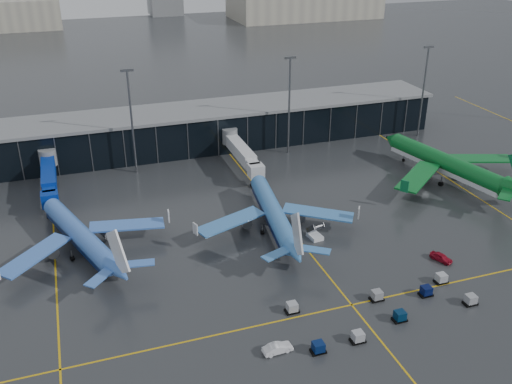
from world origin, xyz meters
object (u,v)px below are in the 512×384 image
object	(u,v)px
baggage_carts	(387,308)
mobile_airstair	(315,235)
airliner_klm_near	(273,202)
service_van_red	(441,257)
service_van_white	(278,348)
airliner_aer_lingus	(447,153)
airliner_arkefly	(78,224)

from	to	relation	value
baggage_carts	mobile_airstair	size ratio (longest dim) A/B	8.77
airliner_klm_near	baggage_carts	xyz separation A→B (m)	(7.55, -31.30, -5.11)
service_van_red	mobile_airstair	bearing A→B (deg)	118.64
baggage_carts	mobile_airstair	bearing A→B (deg)	92.81
airliner_klm_near	baggage_carts	size ratio (longest dim) A/B	1.26
mobile_airstair	baggage_carts	bearing A→B (deg)	-93.87
baggage_carts	service_van_white	bearing A→B (deg)	-171.39
mobile_airstair	service_van_white	bearing A→B (deg)	-130.10
service_van_red	airliner_aer_lingus	bearing A→B (deg)	31.76
baggage_carts	mobile_airstair	xyz separation A→B (m)	(-1.22, 24.97, 0.01)
airliner_arkefly	service_van_white	size ratio (longest dim) A/B	8.59
airliner_arkefly	airliner_klm_near	world-z (taller)	airliner_klm_near
airliner_aer_lingus	mobile_airstair	size ratio (longest dim) A/B	13.00
airliner_arkefly	baggage_carts	bearing A→B (deg)	-56.65
airliner_klm_near	service_van_red	distance (m)	32.98
airliner_aer_lingus	service_van_white	bearing A→B (deg)	-155.69
service_van_white	airliner_klm_near	bearing A→B (deg)	-23.03
mobile_airstair	service_van_white	xyz separation A→B (m)	(-18.44, -27.94, -0.04)
baggage_carts	service_van_white	world-z (taller)	baggage_carts
airliner_aer_lingus	baggage_carts	world-z (taller)	airliner_aer_lingus
airliner_aer_lingus	baggage_carts	distance (m)	56.42
service_van_red	service_van_white	world-z (taller)	service_van_white
baggage_carts	service_van_red	size ratio (longest dim) A/B	7.20
airliner_arkefly	baggage_carts	size ratio (longest dim) A/B	1.26
baggage_carts	airliner_aer_lingus	bearing A→B (deg)	45.88
service_van_white	airliner_arkefly	bearing A→B (deg)	29.89
airliner_arkefly	service_van_red	world-z (taller)	airliner_arkefly
airliner_klm_near	baggage_carts	distance (m)	32.60
airliner_aer_lingus	service_van_red	distance (m)	37.81
baggage_carts	service_van_white	xyz separation A→B (m)	(-19.66, -2.98, -0.03)
mobile_airstair	airliner_klm_near	bearing A→B (deg)	128.28
service_van_red	baggage_carts	bearing A→B (deg)	-171.90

